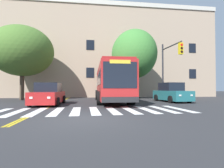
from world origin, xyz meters
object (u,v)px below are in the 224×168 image
Objects in this scene: car_red_near_lane at (49,95)px; street_tree_curbside_small at (22,51)px; car_grey_behind_bus at (94,91)px; street_tree_curbside_large at (134,54)px; traffic_light_near_corner at (169,62)px; car_teal_far_lane at (171,93)px; city_bus at (111,83)px.

car_red_near_lane is 8.92m from street_tree_curbside_small.
street_tree_curbside_large is at bearing -58.84° from car_grey_behind_bus.
traffic_light_near_corner is at bearing -60.61° from street_tree_curbside_large.
car_teal_far_lane is 0.98× the size of car_grey_behind_bus.
car_red_near_lane is (-5.31, -2.64, -1.07)m from city_bus.
street_tree_curbside_small reaches higher than car_red_near_lane.
traffic_light_near_corner is at bearing -179.79° from car_teal_far_lane.
car_red_near_lane is 11.47m from traffic_light_near_corner.
city_bus is 6.06m from traffic_light_near_corner.
street_tree_curbside_small reaches higher than car_grey_behind_bus.
car_teal_far_lane is at bearing -58.87° from street_tree_curbside_large.
street_tree_curbside_large is (4.53, -7.49, 4.60)m from car_grey_behind_bus.
street_tree_curbside_small is at bearing -139.04° from car_grey_behind_bus.
street_tree_curbside_large is 12.81m from street_tree_curbside_small.
car_red_near_lane is at bearing -106.44° from car_grey_behind_bus.
city_bus is at bearing -20.51° from street_tree_curbside_small.
car_red_near_lane is at bearing -171.68° from car_teal_far_lane.
street_tree_curbside_small is (-12.80, 0.30, 0.09)m from street_tree_curbside_large.
street_tree_curbside_large is at bearing -1.35° from street_tree_curbside_small.
car_teal_far_lane is at bearing 0.21° from traffic_light_near_corner.
car_red_near_lane is 1.04× the size of car_teal_far_lane.
traffic_light_near_corner is at bearing -16.88° from street_tree_curbside_small.
car_teal_far_lane is 0.49× the size of street_tree_curbside_small.
city_bus is 5.97m from car_teal_far_lane.
traffic_light_near_corner is 16.00m from street_tree_curbside_small.
car_red_near_lane is at bearing -171.55° from traffic_light_near_corner.
car_grey_behind_bus is at bearing 121.15° from car_teal_far_lane.
street_tree_curbside_small reaches higher than traffic_light_near_corner.
street_tree_curbside_small is at bearing 159.49° from city_bus.
traffic_light_near_corner is (6.96, -11.81, 3.12)m from car_grey_behind_bus.
traffic_light_near_corner reaches higher than city_bus.
car_red_near_lane is at bearing -55.36° from street_tree_curbside_small.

